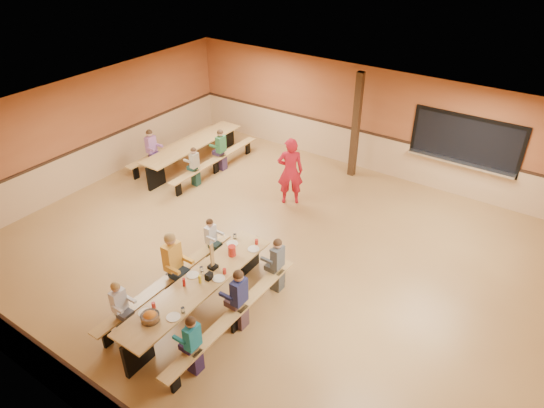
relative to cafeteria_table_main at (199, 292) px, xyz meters
The scene contains 23 objects.
ground 2.34m from the cafeteria_table_main, 88.37° to the left, with size 12.00×12.00×0.00m, color olive.
room_envelope 2.29m from the cafeteria_table_main, 88.37° to the left, with size 12.04×10.04×3.02m.
kitchen_pass_through 7.78m from the cafeteria_table_main, 69.80° to the left, with size 2.78×0.28×1.38m.
structural_post 6.76m from the cafeteria_table_main, 91.16° to the left, with size 0.18×0.18×3.00m, color #301E10.
cafeteria_table_main is the anchor object (origin of this frame).
cafeteria_table_second 6.22m from the cafeteria_table_main, 133.22° to the left, with size 1.91×3.70×0.74m.
seated_child_white_left 1.43m from the cafeteria_table_main, 125.20° to the right, with size 0.35×0.28×1.16m, color silver, non-canonical shape.
seated_adult_yellow 0.86m from the cafeteria_table_main, 167.81° to the left, with size 0.46×0.38×1.40m, color #F9B23B, non-canonical shape.
seated_child_grey_left 1.54m from the cafeteria_table_main, 122.31° to the left, with size 0.32×0.26×1.11m, color white, non-canonical shape.
seated_child_teal_right 1.35m from the cafeteria_table_main, 52.39° to the right, with size 0.36×0.29×1.19m, color teal, non-canonical shape.
seated_child_navy_right 0.85m from the cafeteria_table_main, 10.95° to the left, with size 0.40×0.33×1.28m, color navy, non-canonical shape.
seated_child_char_right 1.62m from the cafeteria_table_main, 59.36° to the left, with size 0.37×0.30×1.21m, color #4D5257, non-canonical shape.
seated_child_purple_sec 6.27m from the cafeteria_table_main, 144.22° to the left, with size 0.38×0.31×1.24m, color #A063A0, non-canonical shape.
seated_child_green_sec 5.92m from the cafeteria_table_main, 125.49° to the left, with size 0.38×0.31×1.23m, color #317241, non-canonical shape.
seated_child_tan_sec 5.03m from the cafeteria_table_main, 133.03° to the left, with size 0.33×0.27×1.12m, color tan, non-canonical shape.
standing_woman 4.47m from the cafeteria_table_main, 100.23° to the left, with size 0.66×0.44×1.82m, color red.
punch_pitcher 1.05m from the cafeteria_table_main, 90.17° to the left, with size 0.16×0.16×0.22m, color red.
chip_bowl 1.20m from the cafeteria_table_main, 91.85° to the right, with size 0.32×0.32×0.15m, color orange, non-canonical shape.
napkin_dispenser 0.35m from the cafeteria_table_main, 65.88° to the left, with size 0.10×0.14×0.13m, color black.
condiment_mustard 0.30m from the cafeteria_table_main, 49.93° to the left, with size 0.06×0.06×0.17m, color yellow.
condiment_ketchup 0.40m from the cafeteria_table_main, 128.11° to the right, with size 0.06×0.06×0.17m, color #B2140F.
table_paddle 0.60m from the cafeteria_table_main, 97.01° to the left, with size 0.16×0.16×0.56m.
place_settings 0.27m from the cafeteria_table_main, 86.42° to the left, with size 0.65×3.30×0.11m, color beige, non-canonical shape.
Camera 1 is at (4.91, -7.14, 6.71)m, focal length 32.00 mm.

